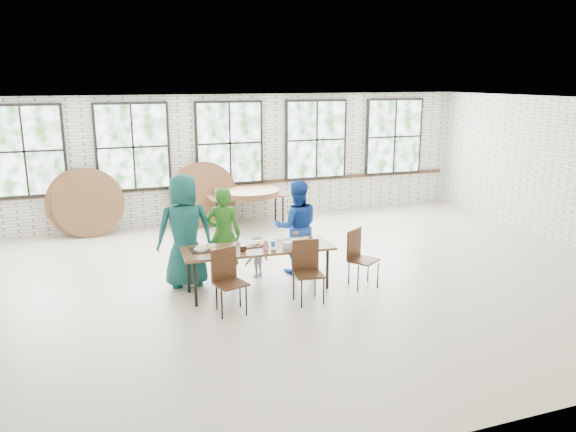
# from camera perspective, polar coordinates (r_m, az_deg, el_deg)

# --- Properties ---
(room) EXTENTS (12.00, 12.00, 12.00)m
(room) POSITION_cam_1_polar(r_m,az_deg,el_deg) (13.34, -5.95, 7.17)
(room) COLOR beige
(room) RESTS_ON ground
(dining_table) EXTENTS (2.44, 0.92, 0.74)m
(dining_table) POSITION_cam_1_polar(r_m,az_deg,el_deg) (8.99, -3.05, -3.48)
(dining_table) COLOR brown
(dining_table) RESTS_ON ground
(chair_near_left) EXTENTS (0.52, 0.51, 0.95)m
(chair_near_left) POSITION_cam_1_polar(r_m,az_deg,el_deg) (8.30, -6.19, -6.00)
(chair_near_left) COLOR #432616
(chair_near_left) RESTS_ON ground
(chair_near_right) EXTENTS (0.46, 0.45, 0.95)m
(chair_near_right) POSITION_cam_1_polar(r_m,az_deg,el_deg) (8.66, 1.94, -5.07)
(chair_near_right) COLOR #432616
(chair_near_right) RESTS_ON ground
(chair_spare) EXTENTS (0.57, 0.57, 0.95)m
(chair_spare) POSITION_cam_1_polar(r_m,az_deg,el_deg) (9.34, 7.19, -3.75)
(chair_spare) COLOR #432616
(chair_spare) RESTS_ON ground
(adult_teal) EXTENTS (0.92, 0.60, 1.88)m
(adult_teal) POSITION_cam_1_polar(r_m,az_deg,el_deg) (9.30, -10.45, -1.48)
(adult_teal) COLOR #185C5E
(adult_teal) RESTS_ON ground
(adult_green) EXTENTS (0.68, 0.55, 1.63)m
(adult_green) POSITION_cam_1_polar(r_m,az_deg,el_deg) (9.46, -6.57, -1.89)
(adult_green) COLOR #27691C
(adult_green) RESTS_ON ground
(toddler) EXTENTS (0.54, 0.43, 0.73)m
(toddler) POSITION_cam_1_polar(r_m,az_deg,el_deg) (9.73, -3.17, -4.12)
(toddler) COLOR #13143C
(toddler) RESTS_ON ground
(adult_blue) EXTENTS (0.92, 0.78, 1.65)m
(adult_blue) POSITION_cam_1_polar(r_m,az_deg,el_deg) (9.82, 0.89, -1.12)
(adult_blue) COLOR #1741A3
(adult_blue) RESTS_ON ground
(storage_table) EXTENTS (1.82, 0.80, 0.74)m
(storage_table) POSITION_cam_1_polar(r_m,az_deg,el_deg) (13.00, -4.17, 1.93)
(storage_table) COLOR brown
(storage_table) RESTS_ON ground
(tabletop_clutter) EXTENTS (2.04, 0.61, 0.11)m
(tabletop_clutter) POSITION_cam_1_polar(r_m,az_deg,el_deg) (8.98, -2.42, -2.99)
(tabletop_clutter) COLOR black
(tabletop_clutter) RESTS_ON dining_table
(round_tops_stacked) EXTENTS (1.50, 1.50, 0.13)m
(round_tops_stacked) POSITION_cam_1_polar(r_m,az_deg,el_deg) (12.98, -4.18, 2.45)
(round_tops_stacked) COLOR brown
(round_tops_stacked) RESTS_ON storage_table
(round_tops_leaning) EXTENTS (4.20, 0.45, 1.48)m
(round_tops_leaning) POSITION_cam_1_polar(r_m,az_deg,el_deg) (12.94, -14.20, 1.70)
(round_tops_leaning) COLOR brown
(round_tops_leaning) RESTS_ON ground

